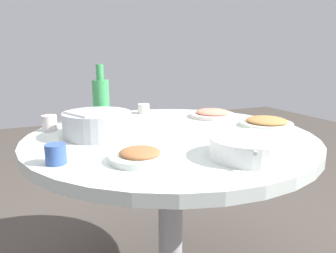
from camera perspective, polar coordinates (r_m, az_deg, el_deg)
The scene contains 10 objects.
round_dining_table at distance 1.40m, azimuth 0.45°, elevation -4.90°, with size 1.19×1.19×0.77m.
rice_bowl at distance 1.35m, azimuth -12.27°, elevation 0.50°, with size 0.28×0.28×0.11m.
soup_bowl at distance 1.09m, azimuth 14.00°, elevation -3.65°, with size 0.26×0.26×0.07m.
dish_tofu_braise at distance 1.58m, azimuth 16.88°, elevation 0.74°, with size 0.24×0.24×0.04m.
dish_stirfry at distance 1.04m, azimuth -4.94°, elevation -5.08°, with size 0.20×0.20×0.04m.
dish_shrimp at distance 1.73m, azimuth 7.80°, elevation 2.24°, with size 0.23×0.23×0.04m.
green_bottle at distance 1.59m, azimuth -11.65°, elevation 4.60°, with size 0.08×0.08×0.28m.
tea_cup_near at distance 1.51m, azimuth -20.06°, elevation 0.57°, with size 0.06×0.06×0.07m, color silver.
tea_cup_far at distance 1.06m, azimuth -19.05°, elevation -4.58°, with size 0.06×0.06×0.06m, color #36569D.
tea_cup_side at distance 1.82m, azimuth -4.30°, elevation 3.14°, with size 0.06×0.06×0.05m, color silver.
Camera 1 is at (0.55, 1.21, 1.11)m, focal length 34.80 mm.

